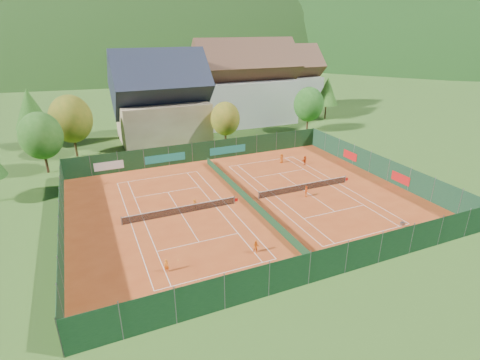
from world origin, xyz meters
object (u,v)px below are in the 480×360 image
at_px(player_left_mid, 256,247).
at_px(player_left_far, 195,204).
at_px(player_right_far_b, 305,160).
at_px(player_right_far_a, 282,158).
at_px(player_left_near, 167,266).
at_px(hotel_block_a, 245,88).
at_px(hotel_block_b, 284,83).
at_px(chalet, 161,103).
at_px(ball_hopper, 402,224).
at_px(player_right_near, 306,191).

xyz_separation_m(player_left_mid, player_left_far, (-2.49, 10.92, -0.07)).
bearing_deg(player_right_far_b, player_left_far, -6.86).
distance_m(player_right_far_a, player_right_far_b, 3.49).
relative_size(player_left_near, player_right_far_b, 0.87).
distance_m(hotel_block_a, player_right_far_b, 28.90).
relative_size(hotel_block_a, hotel_block_b, 1.25).
xyz_separation_m(chalet, player_left_mid, (-0.76, -40.29, -5.96)).
bearing_deg(player_right_far_a, player_left_far, 12.12).
bearing_deg(player_right_far_b, player_left_mid, 19.51).
bearing_deg(hotel_block_a, player_left_near, -121.38).
bearing_deg(hotel_block_a, ball_hopper, -94.72).
relative_size(chalet, player_right_far_b, 11.30).
bearing_deg(hotel_block_a, player_right_far_a, -102.06).
xyz_separation_m(chalet, player_right_near, (10.18, -31.70, -5.91)).
distance_m(chalet, ball_hopper, 45.26).
height_order(hotel_block_b, player_right_near, hotel_block_b).
xyz_separation_m(player_right_near, player_right_far_a, (3.31, 11.90, 0.00)).
relative_size(player_left_near, player_right_far_a, 0.86).
height_order(hotel_block_b, ball_hopper, hotel_block_b).
xyz_separation_m(ball_hopper, player_right_far_a, (-1.53, 22.46, 0.17)).
xyz_separation_m(chalet, ball_hopper, (15.02, -42.26, -6.07)).
xyz_separation_m(player_left_far, player_right_near, (13.42, -2.32, 0.13)).
bearing_deg(player_left_near, player_left_far, 56.36).
bearing_deg(hotel_block_b, player_right_far_b, -115.02).
distance_m(chalet, player_left_far, 30.16).
relative_size(player_left_mid, player_left_far, 1.12).
distance_m(player_right_near, player_right_far_a, 12.35).
relative_size(chalet, hotel_block_b, 0.94).
xyz_separation_m(hotel_block_b, player_left_mid, (-33.76, -54.29, -5.96)).
height_order(player_right_near, player_right_far_a, player_right_far_a).
relative_size(hotel_block_b, player_left_mid, 13.07).
height_order(player_left_mid, player_right_far_b, player_right_far_b).
bearing_deg(hotel_block_b, player_right_near, -116.54).
relative_size(hotel_block_b, player_left_far, 14.70).
bearing_deg(ball_hopper, hotel_block_a, 85.28).
xyz_separation_m(hotel_block_a, hotel_block_b, (14.00, 8.00, -0.76)).
relative_size(player_right_far_a, player_right_far_b, 1.01).
relative_size(chalet, hotel_block_a, 0.75).
xyz_separation_m(hotel_block_b, player_right_near, (-22.82, -45.70, -5.90)).
relative_size(hotel_block_b, player_right_near, 12.06).
xyz_separation_m(chalet, hotel_block_b, (33.00, 14.00, -0.01)).
bearing_deg(player_left_far, hotel_block_a, -128.73).
bearing_deg(player_right_near, hotel_block_b, 5.92).
bearing_deg(player_left_mid, player_right_far_b, 66.33).
bearing_deg(player_right_far_b, hotel_block_b, -142.69).
distance_m(ball_hopper, player_right_near, 11.62).
bearing_deg(hotel_block_b, player_left_mid, -121.87).
bearing_deg(chalet, player_left_near, -102.67).
height_order(player_left_near, player_left_far, player_left_near).
relative_size(hotel_block_a, player_left_far, 18.37).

